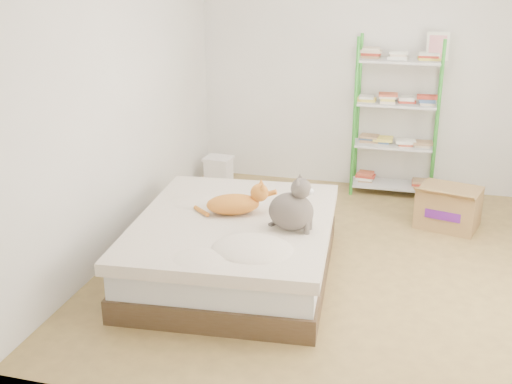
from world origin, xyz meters
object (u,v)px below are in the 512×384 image
(cardboard_box, at_px, (449,207))
(grey_cat, at_px, (291,204))
(bed, at_px, (234,247))
(orange_cat, at_px, (233,202))
(shelf_unit, at_px, (397,118))
(white_bin, at_px, (219,171))

(cardboard_box, bearing_deg, grey_cat, -113.03)
(bed, distance_m, orange_cat, 0.36)
(bed, bearing_deg, shelf_unit, 59.44)
(orange_cat, relative_size, grey_cat, 1.20)
(bed, distance_m, white_bin, 2.19)
(shelf_unit, bearing_deg, grey_cat, -104.76)
(bed, xyz_separation_m, shelf_unit, (1.11, 2.29, 0.61))
(white_bin, bearing_deg, cardboard_box, -12.16)
(cardboard_box, bearing_deg, shelf_unit, 140.57)
(white_bin, bearing_deg, grey_cat, -58.75)
(orange_cat, height_order, white_bin, orange_cat)
(orange_cat, relative_size, cardboard_box, 0.79)
(shelf_unit, distance_m, cardboard_box, 1.19)
(bed, bearing_deg, cardboard_box, 36.63)
(orange_cat, xyz_separation_m, grey_cat, (0.52, -0.19, 0.11))
(orange_cat, bearing_deg, white_bin, 89.61)
(bed, bearing_deg, orange_cat, 106.27)
(bed, relative_size, orange_cat, 3.99)
(shelf_unit, xyz_separation_m, cardboard_box, (0.58, -0.80, -0.66))
(bed, relative_size, cardboard_box, 3.16)
(shelf_unit, relative_size, cardboard_box, 2.71)
(shelf_unit, height_order, white_bin, shelf_unit)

